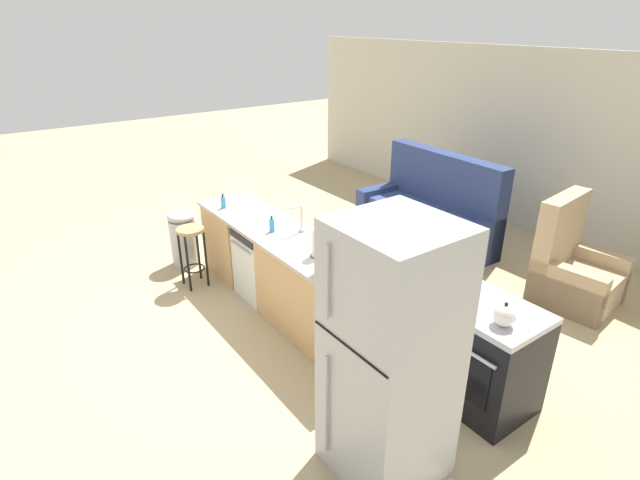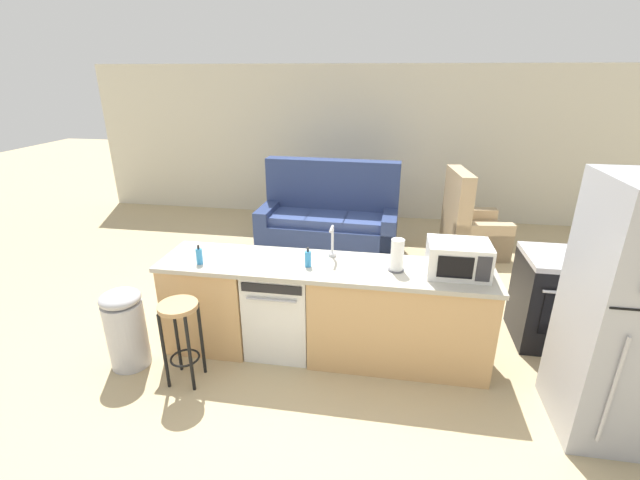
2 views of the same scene
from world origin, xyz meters
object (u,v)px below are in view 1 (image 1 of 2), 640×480
at_px(kettle, 505,315).
at_px(armchair, 571,271).
at_px(dish_soap_bottle, 223,202).
at_px(trash_bin, 184,238).
at_px(stove_range, 486,357).
at_px(dishwasher, 266,261).
at_px(microwave, 352,261).
at_px(refrigerator, 390,357).
at_px(couch, 430,216).
at_px(bar_stool, 192,244).
at_px(paper_towel_roll, 317,243).
at_px(soap_bottle, 272,225).

height_order(kettle, armchair, armchair).
bearing_deg(dish_soap_bottle, kettle, 9.61).
bearing_deg(trash_bin, kettle, 12.51).
height_order(stove_range, kettle, kettle).
xyz_separation_m(dishwasher, kettle, (2.77, 0.42, 0.56)).
bearing_deg(microwave, refrigerator, -26.93).
height_order(trash_bin, couch, couch).
bearing_deg(dishwasher, kettle, 8.68).
bearing_deg(stove_range, kettle, -36.68).
xyz_separation_m(stove_range, bar_stool, (-3.29, -1.14, 0.08)).
xyz_separation_m(dishwasher, stove_range, (2.60, 0.55, 0.03)).
bearing_deg(armchair, paper_towel_roll, -111.27).
relative_size(soap_bottle, couch, 0.09).
bearing_deg(couch, armchair, 2.93).
bearing_deg(bar_stool, microwave, 15.04).
distance_m(microwave, soap_bottle, 1.25).
bearing_deg(dish_soap_bottle, bar_stool, -92.05).
bearing_deg(soap_bottle, trash_bin, -165.01).
height_order(dishwasher, refrigerator, refrigerator).
xyz_separation_m(dish_soap_bottle, armchair, (2.77, 2.90, -0.62)).
bearing_deg(paper_towel_roll, dish_soap_bottle, -175.08).
height_order(soap_bottle, trash_bin, soap_bottle).
relative_size(stove_range, soap_bottle, 5.11).
relative_size(refrigerator, microwave, 3.78).
distance_m(paper_towel_roll, couch, 2.89).
distance_m(soap_bottle, couch, 2.76).
bearing_deg(trash_bin, microwave, 9.62).
height_order(dishwasher, bar_stool, dishwasher).
relative_size(stove_range, couch, 0.44).
bearing_deg(kettle, dishwasher, -171.32).
bearing_deg(dishwasher, dish_soap_bottle, -166.65).
relative_size(microwave, dish_soap_bottle, 2.84).
relative_size(stove_range, paper_towel_roll, 3.19).
xyz_separation_m(microwave, paper_towel_roll, (-0.50, -0.01, -0.00)).
height_order(stove_range, microwave, microwave).
bearing_deg(couch, paper_towel_roll, -70.13).
distance_m(kettle, couch, 3.54).
relative_size(soap_bottle, kettle, 0.86).
xyz_separation_m(soap_bottle, armchair, (1.82, 2.80, -0.62)).
xyz_separation_m(refrigerator, kettle, (0.17, 0.97, 0.04)).
bearing_deg(dishwasher, stove_range, 11.91).
relative_size(microwave, soap_bottle, 2.84).
relative_size(dishwasher, bar_stool, 1.14).
xyz_separation_m(refrigerator, couch, (-2.53, 3.18, -0.55)).
bearing_deg(soap_bottle, microwave, 2.68).
relative_size(microwave, kettle, 2.44).
height_order(dishwasher, trash_bin, dishwasher).
distance_m(kettle, bar_stool, 3.64).
bearing_deg(dish_soap_bottle, trash_bin, -152.62).
distance_m(paper_towel_roll, bar_stool, 1.88).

